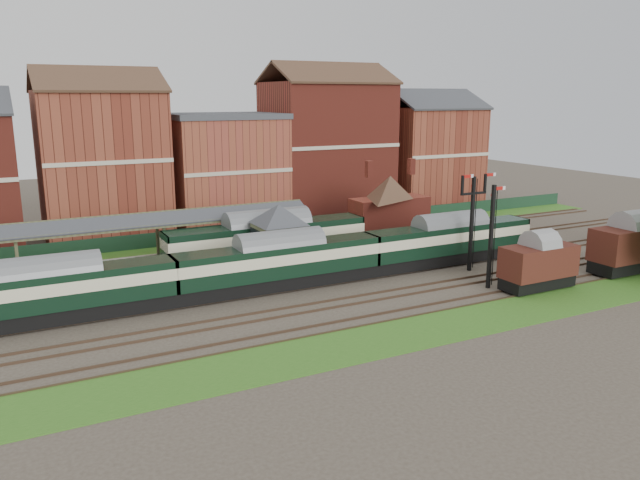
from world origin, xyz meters
name	(u,v)px	position (x,y,z in m)	size (l,w,h in m)	color
ground	(331,282)	(0.00, 0.00, 0.00)	(160.00, 160.00, 0.00)	#473D33
grass_back	(256,241)	(0.00, 16.00, 0.03)	(90.00, 4.50, 0.06)	#2D6619
grass_front	(421,330)	(0.00, -12.00, 0.03)	(90.00, 5.00, 0.06)	#2D6619
fence	(249,230)	(0.00, 18.00, 0.75)	(90.00, 0.12, 1.50)	#193823
platform	(230,256)	(-5.00, 9.75, 0.50)	(55.00, 3.40, 1.00)	#2D2D2D
signal_box	(279,239)	(-3.00, 3.25, 3.19)	(5.40, 5.40, 6.00)	#5D7050
brick_hut	(363,251)	(5.00, 3.25, 1.20)	(3.20, 2.64, 2.94)	maroon
station_building	(390,203)	(12.00, 9.75, 3.96)	(8.10, 8.10, 5.90)	maroon
canopy	(160,217)	(-11.00, 9.75, 4.58)	(26.00, 3.89, 4.08)	#4F4F31
semaphore_bracket	(472,217)	(12.04, -2.50, 4.63)	(3.60, 0.25, 8.18)	black
semaphore_siding	(491,235)	(10.02, -7.00, 4.16)	(1.23, 0.25, 8.00)	black
town_backdrop	(223,164)	(-0.18, 25.00, 7.00)	(69.00, 10.00, 16.00)	maroon
dmu_train	(280,262)	(-4.39, 0.00, 2.21)	(48.72, 2.57, 3.74)	black
platform_railcar	(267,240)	(-2.67, 6.50, 2.40)	(17.77, 2.80, 4.09)	black
goods_van_a	(538,263)	(13.04, -9.00, 2.05)	(5.92, 2.56, 3.59)	black
goods_van_b	(629,246)	(23.30, -9.00, 2.30)	(6.71, 2.91, 4.07)	black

